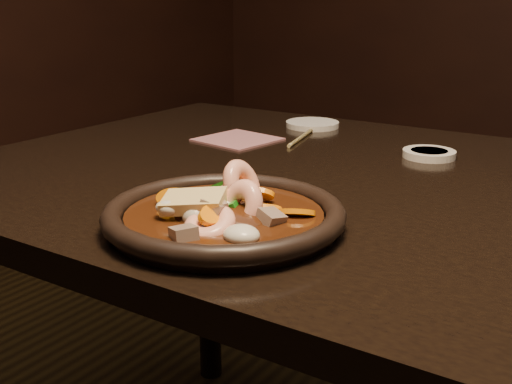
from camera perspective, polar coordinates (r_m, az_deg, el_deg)
The scene contains 7 objects.
table at distance 0.98m, azimuth 16.06°, elevation -4.56°, with size 1.60×0.90×0.75m.
plate at distance 0.79m, azimuth -2.84°, elevation -2.16°, with size 0.30×0.30×0.03m.
stirfry at distance 0.78m, azimuth -2.85°, elevation -1.84°, with size 0.21×0.21×0.07m.
soy_dish at distance 1.17m, azimuth 15.13°, elevation 3.30°, with size 0.09×0.09×0.01m, color silver.
saucer_left at distance 1.40m, azimuth 5.04°, elevation 6.02°, with size 0.11×0.11×0.01m, color silver.
chopsticks at distance 1.32m, azimuth 4.64°, elevation 5.28°, with size 0.07×0.25×0.01m.
napkin at distance 1.26m, azimuth -1.65°, elevation 4.68°, with size 0.13×0.13×0.00m, color #965C62.
Camera 1 is at (0.26, -0.88, 1.03)m, focal length 45.00 mm.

